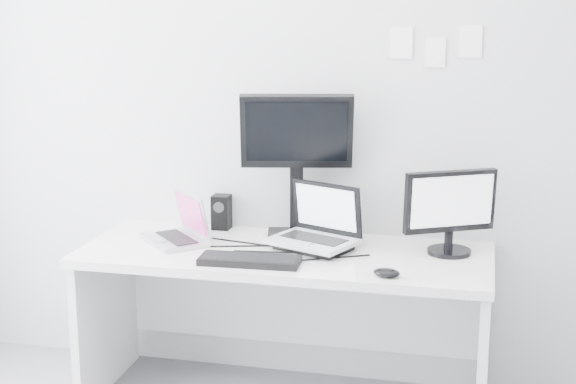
# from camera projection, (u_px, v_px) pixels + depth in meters

# --- Properties ---
(back_wall) EXTENTS (3.60, 0.00, 3.60)m
(back_wall) POSITION_uv_depth(u_px,v_px,m) (302.00, 101.00, 3.98)
(back_wall) COLOR #B3B5B8
(back_wall) RESTS_ON ground
(desk) EXTENTS (1.80, 0.70, 0.73)m
(desk) POSITION_uv_depth(u_px,v_px,m) (285.00, 329.00, 3.87)
(desk) COLOR silver
(desk) RESTS_ON ground
(macbook) EXTENTS (0.39, 0.39, 0.24)m
(macbook) POSITION_uv_depth(u_px,v_px,m) (173.00, 217.00, 3.89)
(macbook) COLOR #B3B3B8
(macbook) RESTS_ON desk
(speaker) EXTENTS (0.11, 0.11, 0.17)m
(speaker) POSITION_uv_depth(u_px,v_px,m) (222.00, 212.00, 4.13)
(speaker) COLOR black
(speaker) RESTS_ON desk
(dell_laptop) EXTENTS (0.43, 0.39, 0.30)m
(dell_laptop) POSITION_uv_depth(u_px,v_px,m) (312.00, 217.00, 3.77)
(dell_laptop) COLOR #B7BABF
(dell_laptop) RESTS_ON desk
(rear_monitor) EXTENTS (0.53, 0.29, 0.69)m
(rear_monitor) POSITION_uv_depth(u_px,v_px,m) (297.00, 164.00, 3.93)
(rear_monitor) COLOR black
(rear_monitor) RESTS_ON desk
(samsung_monitor) EXTENTS (0.46, 0.37, 0.38)m
(samsung_monitor) POSITION_uv_depth(u_px,v_px,m) (451.00, 211.00, 3.70)
(samsung_monitor) COLOR black
(samsung_monitor) RESTS_ON desk
(keyboard) EXTENTS (0.43, 0.17, 0.03)m
(keyboard) POSITION_uv_depth(u_px,v_px,m) (250.00, 260.00, 3.60)
(keyboard) COLOR black
(keyboard) RESTS_ON desk
(mouse) EXTENTS (0.12, 0.09, 0.04)m
(mouse) POSITION_uv_depth(u_px,v_px,m) (387.00, 273.00, 3.43)
(mouse) COLOR black
(mouse) RESTS_ON desk
(wall_note_0) EXTENTS (0.10, 0.00, 0.14)m
(wall_note_0) POSITION_uv_depth(u_px,v_px,m) (401.00, 43.00, 3.82)
(wall_note_0) COLOR white
(wall_note_0) RESTS_ON back_wall
(wall_note_1) EXTENTS (0.09, 0.00, 0.13)m
(wall_note_1) POSITION_uv_depth(u_px,v_px,m) (435.00, 52.00, 3.79)
(wall_note_1) COLOR white
(wall_note_1) RESTS_ON back_wall
(wall_note_2) EXTENTS (0.10, 0.00, 0.14)m
(wall_note_2) POSITION_uv_depth(u_px,v_px,m) (470.00, 41.00, 3.75)
(wall_note_2) COLOR white
(wall_note_2) RESTS_ON back_wall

